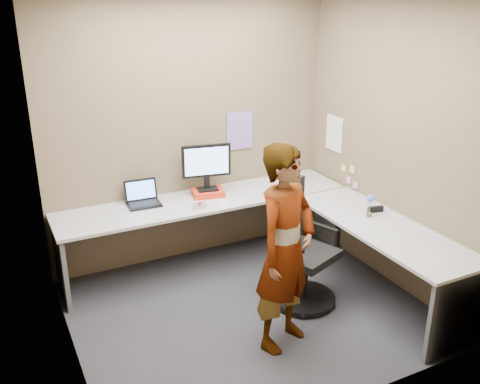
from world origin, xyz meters
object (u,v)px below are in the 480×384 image
desk (271,226)px  person (285,249)px  monitor (206,163)px  office_chair (299,256)px

desk → person: 1.00m
desk → monitor: size_ratio=6.04×
person → monitor: bearing=64.3°
desk → person: (-0.39, -0.89, 0.25)m
person → office_chair: bearing=21.9°
desk → monitor: monitor is taller
monitor → office_chair: monitor is taller
desk → office_chair: size_ratio=2.70×
monitor → office_chair: bearing=-58.8°
monitor → person: 1.60m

